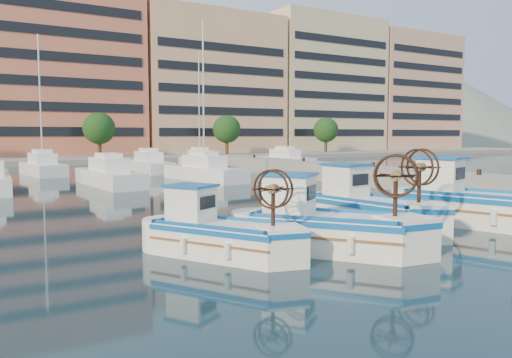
% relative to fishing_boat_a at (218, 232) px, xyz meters
% --- Properties ---
extents(ground, '(300.00, 300.00, 0.00)m').
position_rel_fishing_boat_a_xyz_m(ground, '(4.76, -1.19, -0.67)').
color(ground, '#1A3543').
rests_on(ground, ground).
extents(quay, '(3.00, 60.00, 1.20)m').
position_rel_fishing_boat_a_xyz_m(quay, '(17.76, 6.81, -0.07)').
color(quay, gray).
rests_on(quay, ground).
extents(waterfront, '(180.00, 40.00, 25.60)m').
position_rel_fishing_boat_a_xyz_m(waterfront, '(13.99, 63.85, 10.42)').
color(waterfront, gray).
rests_on(waterfront, ground).
extents(hill_east, '(160.00, 160.00, 50.00)m').
position_rel_fishing_boat_a_xyz_m(hill_east, '(144.76, 108.81, -0.67)').
color(hill_east, slate).
rests_on(hill_east, ground).
extents(yacht_marina, '(39.09, 23.07, 11.50)m').
position_rel_fishing_boat_a_xyz_m(yacht_marina, '(2.01, 26.49, -0.15)').
color(yacht_marina, white).
rests_on(yacht_marina, ground).
extents(fishing_boat_a, '(3.28, 4.03, 2.45)m').
position_rel_fishing_boat_a_xyz_m(fishing_boat_a, '(0.00, 0.00, 0.00)').
color(fishing_boat_a, white).
rests_on(fishing_boat_a, ground).
extents(fishing_boat_b, '(4.08, 4.51, 2.81)m').
position_rel_fishing_boat_a_xyz_m(fishing_boat_b, '(2.83, -1.04, 0.10)').
color(fishing_boat_b, white).
rests_on(fishing_boat_b, ground).
extents(fishing_boat_c, '(2.48, 4.75, 2.89)m').
position_rel_fishing_boat_a_xyz_m(fishing_boat_c, '(6.25, 0.84, 0.12)').
color(fishing_boat_c, white).
rests_on(fishing_boat_c, ground).
extents(fishing_boat_d, '(3.53, 5.22, 3.15)m').
position_rel_fishing_boat_a_xyz_m(fishing_boat_d, '(10.12, -0.40, 0.20)').
color(fishing_boat_d, white).
rests_on(fishing_boat_d, ground).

